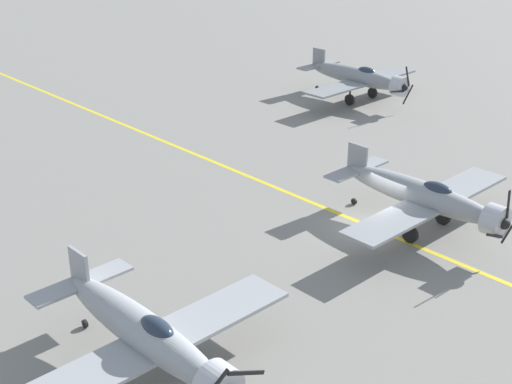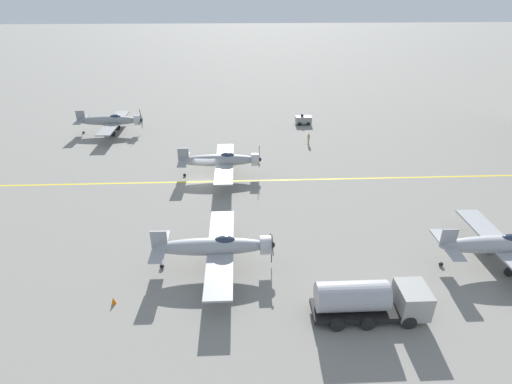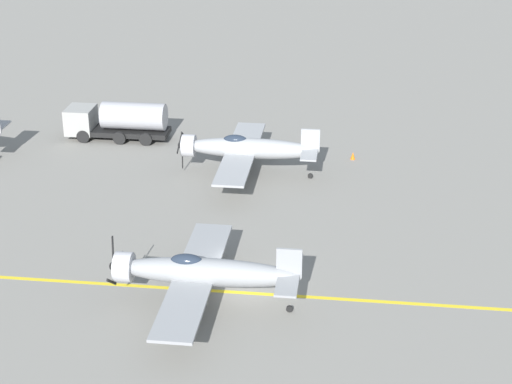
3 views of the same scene
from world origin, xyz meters
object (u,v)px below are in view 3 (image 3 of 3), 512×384
(airplane_mid_center, at_px, (201,272))
(airplane_mid_right, at_px, (246,149))
(traffic_cone, at_px, (353,156))
(fuel_tanker, at_px, (117,120))

(airplane_mid_center, relative_size, airplane_mid_right, 1.00)
(traffic_cone, bearing_deg, airplane_mid_right, 118.18)
(airplane_mid_center, distance_m, traffic_cone, 22.88)
(airplane_mid_center, relative_size, fuel_tanker, 1.50)
(airplane_mid_right, relative_size, fuel_tanker, 1.50)
(fuel_tanker, bearing_deg, airplane_mid_center, -155.02)
(airplane_mid_center, height_order, traffic_cone, airplane_mid_center)
(airplane_mid_center, distance_m, fuel_tanker, 26.16)
(fuel_tanker, height_order, traffic_cone, fuel_tanker)
(airplane_mid_right, xyz_separation_m, traffic_cone, (3.99, -7.44, -1.74))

